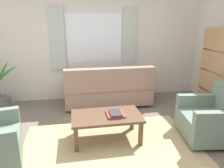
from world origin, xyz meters
The scene contains 9 objects.
ground_plane centered at (0.00, 0.00, 0.00)m, with size 6.24×6.24×0.00m, color #6B6056.
wall_back centered at (0.00, 2.26, 1.30)m, with size 5.32×0.12×2.60m, color silver.
window_with_curtains centered at (0.00, 2.18, 1.45)m, with size 1.98×0.07×1.40m.
area_rug centered at (0.00, 0.00, 0.01)m, with size 2.69×1.62×0.01m, color tan.
couch centered at (0.23, 1.60, 0.37)m, with size 1.90×0.82×0.92m.
armchair_right centered at (1.65, -0.10, 0.35)m, with size 0.92×0.94×0.88m.
coffee_table centered at (-0.03, 0.15, 0.38)m, with size 1.10×0.64×0.44m.
book_stack_on_table centered at (0.10, 0.12, 0.47)m, with size 0.28×0.30×0.06m.
bookshelf centered at (2.34, 0.80, 0.88)m, with size 0.30×0.94×1.72m.
Camera 1 is at (-0.50, -2.95, 1.92)m, focal length 34.93 mm.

